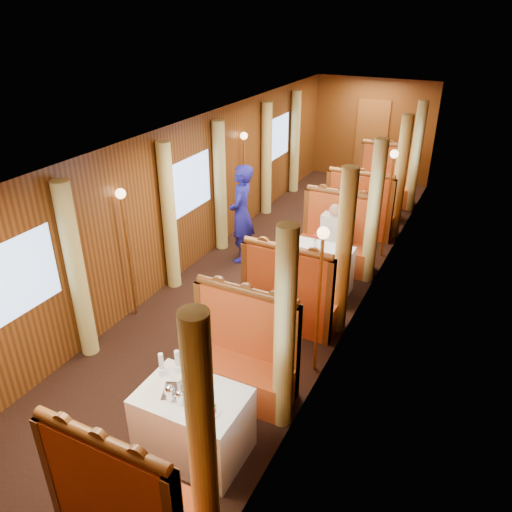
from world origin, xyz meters
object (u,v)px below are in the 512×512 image
Objects in this scene: teapot_right at (180,398)px; teapot_back at (185,386)px; banquette_mid_aft at (336,243)px; fruit_plate at (208,410)px; banquette_near_fwd at (127,502)px; passenger at (333,232)px; teapot_left at (170,394)px; banquette_far_aft at (384,184)px; rose_vase_mid at (315,239)px; rose_vase_far at (375,175)px; table_mid at (315,271)px; banquette_far_fwd at (360,214)px; banquette_near_aft at (241,361)px; table_near at (193,423)px; banquette_mid_fwd at (290,300)px; table_far at (373,200)px; steward at (241,214)px.

teapot_right is 0.87× the size of teapot_back.
banquette_mid_aft is 4.65m from fruit_plate.
banquette_near_fwd reaches higher than passenger.
banquette_far_aft is at bearing 107.17° from teapot_left.
rose_vase_mid is (0.01, 3.62, 0.12)m from teapot_right.
passenger reaches higher than rose_vase_far.
teapot_left is 7.11m from rose_vase_far.
banquette_far_aft is (0.00, 4.51, 0.05)m from table_mid.
banquette_far_fwd is 8.67× the size of teapot_back.
rose_vase_far is (0.00, 5.96, 0.50)m from banquette_near_aft.
table_near is 1.00× the size of table_mid.
banquette_far_fwd is 1.00× the size of banquette_far_aft.
banquette_far_fwd is at bearing 67.62° from teapot_right.
banquette_mid_fwd reaches higher than table_far.
rose_vase_far reaches higher than table_near.
teapot_right is at bearing -91.71° from banquette_near_aft.
table_mid is 4.48× the size of fruit_plate.
teapot_left is at bearing 159.53° from teapot_right.
teapot_right is 4.41m from passenger.
rose_vase_far is (0.04, 7.11, 0.12)m from teapot_right.
table_near is 0.45m from teapot_right.
teapot_right reaches higher than table_far.
rose_vase_far reaches higher than table_mid.
table_mid is 0.78× the size of banquette_mid_aft.
rose_vase_mid reaches higher than teapot_right.
teapot_left is at bearing 6.25° from steward.
banquette_near_aft is at bearing -89.36° from rose_vase_mid.
steward is (-1.43, 4.16, 0.05)m from teapot_left.
table_mid is 2.49m from banquette_far_fwd.
banquette_near_fwd is 0.96m from teapot_right.
table_mid is at bearing -90.04° from rose_vase_far.
banquette_near_fwd is 9.03m from banquette_far_aft.
banquette_far_fwd is at bearing -90.00° from table_far.
steward is (-1.83, 4.13, 0.10)m from fruit_plate.
table_mid is 1.02m from banquette_mid_aft.
steward is (-1.49, 4.00, 0.05)m from teapot_back.
banquette_near_aft is at bearing -90.00° from banquette_far_fwd.
banquette_far_aft reaches higher than table_far.
banquette_far_aft is 9.92× the size of teapot_right.
banquette_near_aft reaches higher than teapot_back.
teapot_back is at bearing 162.80° from table_near.
passenger reaches higher than fruit_plate.
table_far is 0.55m from rose_vase_far.
banquette_mid_fwd is 1.00× the size of banquette_far_aft.
fruit_plate is at bearing -84.26° from banquette_mid_fwd.
banquette_far_aft is at bearing 90.13° from rose_vase_far.
table_near is at bearing 62.21° from teapot_left.
banquette_mid_aft reaches higher than table_far.
teapot_back is 6.95m from rose_vase_far.
banquette_far_aft is at bearing 90.00° from banquette_near_fwd.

